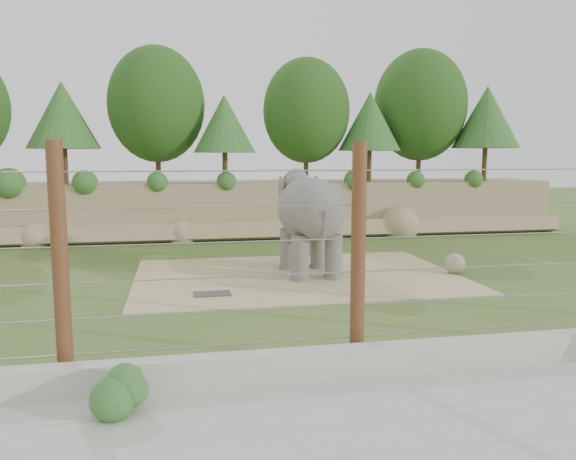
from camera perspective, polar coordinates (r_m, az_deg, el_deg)
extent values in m
plane|color=#3C6024|center=(14.72, 1.50, -7.20)|extent=(90.00, 90.00, 0.00)
cube|color=#9B8A60|center=(27.18, -4.45, 2.27)|extent=(30.00, 4.00, 2.50)
cube|color=#9B8A60|center=(25.02, -3.82, -0.26)|extent=(30.00, 1.37, 1.07)
cylinder|color=#3F2B19|center=(26.84, -21.69, 6.05)|extent=(0.24, 0.24, 1.58)
sphere|color=#154911|center=(26.89, -21.91, 10.60)|extent=(3.60, 3.60, 3.60)
cylinder|color=#3F2B19|center=(26.91, -13.05, 6.76)|extent=(0.24, 0.24, 1.92)
sphere|color=#154911|center=(27.00, -13.22, 12.31)|extent=(4.40, 4.40, 4.40)
cylinder|color=#3F2B19|center=(25.78, -6.41, 6.30)|extent=(0.24, 0.24, 1.40)
sphere|color=#154911|center=(25.81, -6.47, 10.52)|extent=(3.20, 3.20, 3.20)
cylinder|color=#3F2B19|center=(27.38, 1.84, 6.86)|extent=(0.24, 0.24, 1.82)
sphere|color=#154911|center=(27.46, 1.86, 12.02)|extent=(4.16, 4.16, 4.16)
cylinder|color=#3F2B19|center=(27.64, 8.23, 6.46)|extent=(0.24, 0.24, 1.50)
sphere|color=#154911|center=(27.67, 8.32, 10.69)|extent=(3.44, 3.44, 3.44)
cylinder|color=#3F2B19|center=(29.67, 13.12, 6.92)|extent=(0.24, 0.24, 2.03)
sphere|color=#154911|center=(29.78, 13.28, 12.23)|extent=(4.64, 4.64, 4.64)
cylinder|color=#3F2B19|center=(29.98, 19.33, 6.33)|extent=(0.24, 0.24, 1.64)
sphere|color=#154911|center=(30.03, 19.52, 10.59)|extent=(3.76, 3.76, 3.76)
cube|color=tan|center=(17.67, 0.97, -4.65)|extent=(10.00, 7.00, 0.02)
cube|color=#262628|center=(15.44, -7.74, -6.43)|extent=(1.00, 0.60, 0.03)
sphere|color=gray|center=(18.69, 16.60, -3.26)|extent=(0.64, 0.64, 0.64)
cube|color=#B1AFA4|center=(10.05, 7.88, -12.91)|extent=(26.00, 0.35, 0.50)
cube|color=#B1AFA4|center=(8.43, 12.50, -19.00)|extent=(26.00, 4.00, 0.01)
cylinder|color=#4F2312|center=(9.74, -22.12, -3.36)|extent=(0.26, 0.26, 4.00)
cylinder|color=#4F2312|center=(10.04, 7.14, -2.54)|extent=(0.26, 0.26, 4.00)
cylinder|color=gray|center=(10.41, 7.00, -10.69)|extent=(20.00, 0.02, 0.02)
cylinder|color=gray|center=(10.24, 7.05, -7.50)|extent=(20.00, 0.02, 0.02)
cylinder|color=gray|center=(10.10, 7.11, -4.21)|extent=(20.00, 0.02, 0.02)
cylinder|color=gray|center=(9.99, 7.16, -0.85)|extent=(20.00, 0.02, 0.02)
cylinder|color=gray|center=(9.93, 7.22, 2.58)|extent=(20.00, 0.02, 0.02)
cylinder|color=gray|center=(9.89, 7.28, 6.05)|extent=(20.00, 0.02, 0.02)
sphere|color=#255C21|center=(8.83, -16.93, -15.45)|extent=(0.68, 0.68, 0.68)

